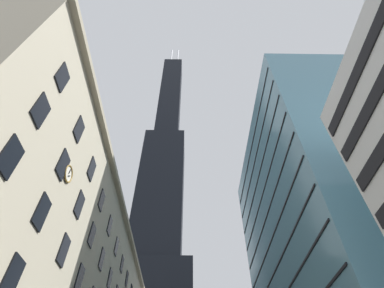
% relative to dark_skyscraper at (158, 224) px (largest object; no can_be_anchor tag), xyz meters
% --- Properties ---
extents(dark_skyscraper, '(27.72, 27.72, 228.45)m').
position_rel_dark_skyscraper_xyz_m(dark_skyscraper, '(0.00, 0.00, 0.00)').
color(dark_skyscraper, black).
rests_on(dark_skyscraper, ground).
extents(glass_office_midrise, '(18.07, 36.96, 48.05)m').
position_rel_dark_skyscraper_xyz_m(glass_office_midrise, '(33.77, -63.43, -42.91)').
color(glass_office_midrise, teal).
rests_on(glass_office_midrise, ground).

